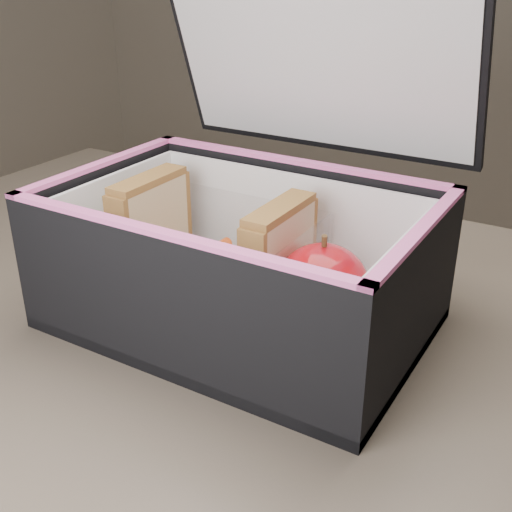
% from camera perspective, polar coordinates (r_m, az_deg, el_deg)
% --- Properties ---
extents(kitchen_table, '(1.20, 0.80, 0.75)m').
position_cam_1_polar(kitchen_table, '(0.59, 1.81, -16.88)').
color(kitchen_table, brown).
rests_on(kitchen_table, ground).
extents(lunch_bag, '(0.32, 0.29, 0.32)m').
position_cam_1_polar(lunch_bag, '(0.57, -1.14, 0.57)').
color(lunch_bag, black).
rests_on(lunch_bag, kitchen_table).
extents(plastic_tub, '(0.19, 0.13, 0.08)m').
position_cam_1_polar(plastic_tub, '(0.60, -3.93, 0.10)').
color(plastic_tub, white).
rests_on(plastic_tub, lunch_bag).
extents(sandwich_left, '(0.02, 0.09, 0.10)m').
position_cam_1_polar(sandwich_left, '(0.63, -9.30, 2.71)').
color(sandwich_left, tan).
rests_on(sandwich_left, plastic_tub).
extents(sandwich_right, '(0.02, 0.09, 0.10)m').
position_cam_1_polar(sandwich_right, '(0.56, 2.07, -0.21)').
color(sandwich_right, tan).
rests_on(sandwich_right, plastic_tub).
extents(carrot_sticks, '(0.06, 0.15, 0.03)m').
position_cam_1_polar(carrot_sticks, '(0.60, -4.76, -1.58)').
color(carrot_sticks, '#D84917').
rests_on(carrot_sticks, plastic_tub).
extents(paper_napkin, '(0.08, 0.08, 0.01)m').
position_cam_1_polar(paper_napkin, '(0.55, 6.23, -6.53)').
color(paper_napkin, white).
rests_on(paper_napkin, lunch_bag).
extents(red_apple, '(0.10, 0.10, 0.08)m').
position_cam_1_polar(red_apple, '(0.53, 5.90, -2.69)').
color(red_apple, maroon).
rests_on(red_apple, paper_napkin).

